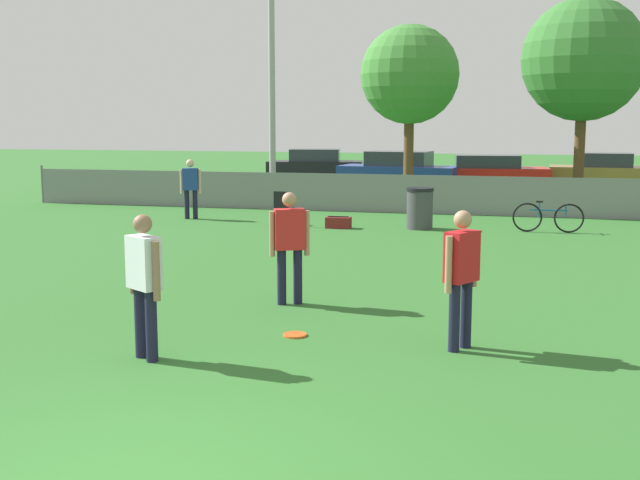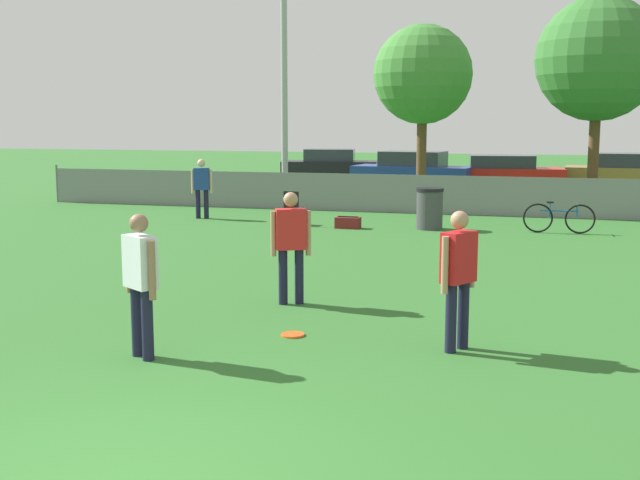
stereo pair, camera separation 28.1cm
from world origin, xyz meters
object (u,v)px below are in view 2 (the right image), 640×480
object	(u,v)px
spectator_in_blue	(202,185)
gear_bag_sideline	(348,223)
parked_car_blue	(413,172)
player_defender_red	(291,240)
player_thrower_red	(458,271)
parked_car_red	(501,173)
tree_far_right	(598,60)
parked_car_dark	(330,166)
trash_bin	(430,208)
tree_near_pole	(423,75)
frisbee_disc	(293,335)
folding_chair_sideline	(293,205)
light_pole	(284,17)
bicycle_sideline	(559,218)
parked_car_tan	(619,173)
player_receiver_white	(141,276)

from	to	relation	value
spectator_in_blue	gear_bag_sideline	distance (m)	4.45
parked_car_blue	player_defender_red	bearing A→B (deg)	-78.32
player_thrower_red	parked_car_red	bearing A→B (deg)	32.41
tree_far_right	parked_car_dark	xyz separation A→B (m)	(-10.41, 7.86, -3.74)
trash_bin	parked_car_blue	bearing A→B (deg)	101.51
tree_near_pole	frisbee_disc	size ratio (longest dim) A/B	19.26
folding_chair_sideline	player_thrower_red	bearing A→B (deg)	122.00
light_pole	folding_chair_sideline	xyz separation A→B (m)	(1.74, -4.59, -5.26)
light_pole	tree_far_right	xyz separation A→B (m)	(9.24, 1.79, -1.33)
tree_far_right	player_thrower_red	xyz separation A→B (m)	(-2.22, -16.54, -3.49)
player_thrower_red	bicycle_sideline	bearing A→B (deg)	23.72
trash_bin	parked_car_tan	size ratio (longest dim) A/B	0.25
player_defender_red	tree_near_pole	bearing A→B (deg)	66.82
parked_car_dark	gear_bag_sideline	bearing A→B (deg)	-83.16
tree_near_pole	spectator_in_blue	xyz separation A→B (m)	(-5.00, -6.24, -3.16)
tree_far_right	parked_car_tan	bearing A→B (deg)	79.01
light_pole	frisbee_disc	size ratio (longest dim) A/B	33.62
player_thrower_red	player_defender_red	distance (m)	3.11
player_defender_red	parked_car_dark	size ratio (longest dim) A/B	0.38
gear_bag_sideline	light_pole	bearing A→B (deg)	124.11
spectator_in_blue	parked_car_tan	xyz separation A→B (m)	(11.59, 12.34, -0.24)
player_receiver_white	folding_chair_sideline	size ratio (longest dim) A/B	1.87
player_defender_red	bicycle_sideline	size ratio (longest dim) A/B	0.99
parked_car_dark	bicycle_sideline	bearing A→B (deg)	-66.05
player_thrower_red	folding_chair_sideline	size ratio (longest dim) A/B	1.87
tree_far_right	player_defender_red	size ratio (longest dim) A/B	3.85
tree_far_right	player_receiver_white	xyz separation A→B (m)	(-5.58, -17.81, -3.49)
player_receiver_white	player_defender_red	distance (m)	3.10
player_defender_red	bicycle_sideline	xyz separation A→B (m)	(3.81, 8.77, -0.58)
trash_bin	parked_car_red	world-z (taller)	parked_car_red
folding_chair_sideline	parked_car_dark	distance (m)	14.53
parked_car_dark	parked_car_blue	distance (m)	5.15
tree_far_right	parked_car_blue	xyz separation A→B (m)	(-6.28, 4.79, -3.73)
frisbee_disc	light_pole	bearing A→B (deg)	108.77
parked_car_dark	frisbee_disc	bearing A→B (deg)	-85.93
folding_chair_sideline	parked_car_red	world-z (taller)	parked_car_red
tree_near_pole	player_thrower_red	xyz separation A→B (m)	(3.08, -17.07, -3.14)
light_pole	tree_near_pole	size ratio (longest dim) A/B	1.75
parked_car_blue	spectator_in_blue	bearing A→B (deg)	-103.58
frisbee_disc	parked_car_dark	distance (m)	25.10
parked_car_blue	parked_car_tan	distance (m)	7.78
player_defender_red	spectator_in_blue	bearing A→B (deg)	96.10
light_pole	parked_car_tan	xyz separation A→B (m)	(10.52, 8.41, -5.08)
player_receiver_white	parked_car_blue	distance (m)	22.61
spectator_in_blue	parked_car_dark	xyz separation A→B (m)	(-0.11, 13.57, -0.23)
player_receiver_white	parked_car_dark	size ratio (longest dim) A/B	0.38
parked_car_tan	parked_car_blue	bearing A→B (deg)	-164.32
frisbee_disc	parked_car_tan	xyz separation A→B (m)	(5.54, 23.08, 0.67)
light_pole	parked_car_blue	distance (m)	8.81
folding_chair_sideline	light_pole	bearing A→B (deg)	-64.63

